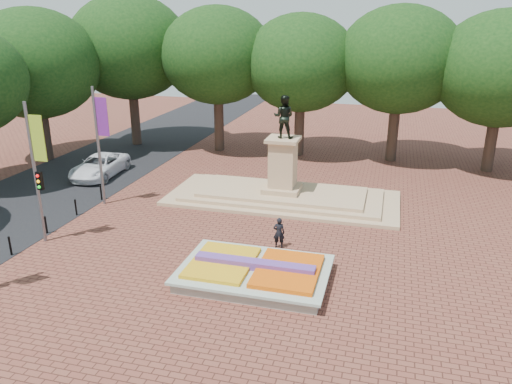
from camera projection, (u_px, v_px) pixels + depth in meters
The scene contains 9 objects.
ground at pixel (245, 257), 23.45m from camera, with size 90.00×90.00×0.00m, color brown.
asphalt_street at pixel (42, 194), 31.74m from camera, with size 9.00×90.00×0.02m, color black.
flower_bed at pixel (255, 272), 21.25m from camera, with size 6.30×4.30×0.91m.
monument at pixel (282, 186), 30.43m from camera, with size 14.00×6.00×6.40m.
tree_row_back at pixel (344, 73), 37.02m from camera, with size 44.80×8.80×10.43m.
banner_poles at pixel (32, 169), 23.49m from camera, with size 0.88×11.17×7.00m.
bollard_row at pixel (29, 234), 24.58m from camera, with size 0.12×13.12×0.98m.
van at pixel (100, 166), 35.03m from camera, with size 2.49×5.40×1.50m, color white.
pedestrian at pixel (279, 233), 24.13m from camera, with size 0.57×0.37×1.56m, color black.
Camera 1 is at (6.08, -20.22, 10.66)m, focal length 35.00 mm.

